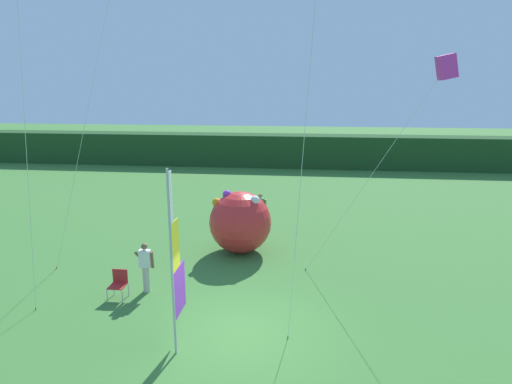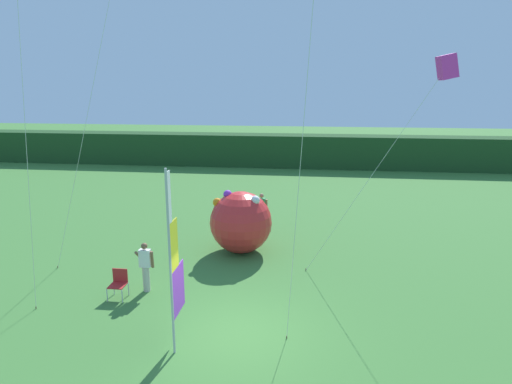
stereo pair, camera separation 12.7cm
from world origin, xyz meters
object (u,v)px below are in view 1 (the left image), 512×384
object	(u,v)px
kite_magenta_box_1	(446,68)
banner_flag	(176,264)
person_near_banner	(146,266)
folding_chair	(119,282)
inflatable_balloon	(240,222)
person_mid_field	(260,210)

from	to	relation	value
kite_magenta_box_1	banner_flag	bearing A→B (deg)	-150.03
person_near_banner	folding_chair	size ratio (longest dim) A/B	1.83
person_near_banner	inflatable_balloon	distance (m)	4.50
folding_chair	person_near_banner	bearing A→B (deg)	36.11
person_mid_field	kite_magenta_box_1	distance (m)	10.15
inflatable_balloon	folding_chair	bearing A→B (deg)	-126.74
person_mid_field	folding_chair	bearing A→B (deg)	-116.65
person_mid_field	kite_magenta_box_1	size ratio (longest dim) A/B	0.22
person_near_banner	person_mid_field	distance (m)	7.40
person_mid_field	kite_magenta_box_1	world-z (taller)	kite_magenta_box_1
kite_magenta_box_1	person_near_banner	bearing A→B (deg)	-172.41
person_near_banner	kite_magenta_box_1	world-z (taller)	kite_magenta_box_1
inflatable_balloon	kite_magenta_box_1	xyz separation A→B (m)	(6.41, -2.56, 5.69)
person_near_banner	person_mid_field	xyz separation A→B (m)	(2.96, 6.78, 0.01)
person_mid_field	folding_chair	distance (m)	8.16
inflatable_balloon	folding_chair	xyz separation A→B (m)	(-3.17, -4.25, -0.71)
person_near_banner	folding_chair	distance (m)	0.93
person_mid_field	kite_magenta_box_1	xyz separation A→B (m)	(5.93, -5.59, 6.04)
inflatable_balloon	kite_magenta_box_1	size ratio (longest dim) A/B	0.34
person_near_banner	banner_flag	bearing A→B (deg)	-56.43
person_near_banner	kite_magenta_box_1	distance (m)	10.82
inflatable_balloon	kite_magenta_box_1	distance (m)	8.95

